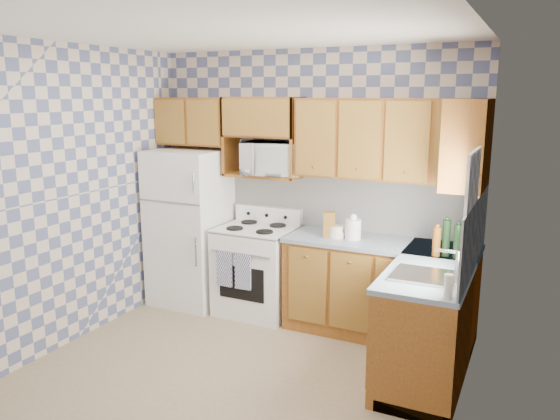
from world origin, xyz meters
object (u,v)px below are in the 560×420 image
object	(u,v)px
microwave	(273,158)
refrigerator	(190,227)
stove_body	(257,271)
electric_kettle	(353,229)

from	to	relation	value
microwave	refrigerator	bearing A→B (deg)	179.56
refrigerator	stove_body	xyz separation A→B (m)	(0.80, 0.03, -0.39)
refrigerator	stove_body	bearing A→B (deg)	1.78
refrigerator	electric_kettle	bearing A→B (deg)	0.40
stove_body	microwave	distance (m)	1.18
microwave	electric_kettle	distance (m)	1.12
refrigerator	electric_kettle	world-z (taller)	refrigerator
stove_body	electric_kettle	world-z (taller)	electric_kettle
microwave	electric_kettle	bearing A→B (deg)	-22.41
electric_kettle	microwave	bearing A→B (deg)	169.42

